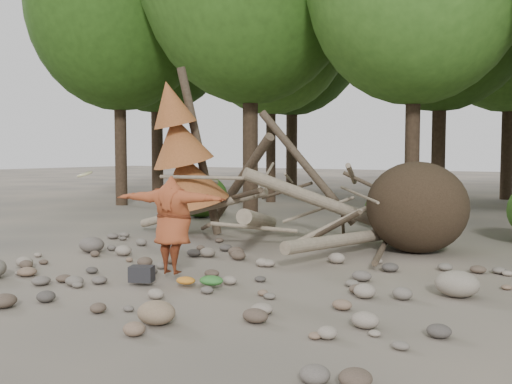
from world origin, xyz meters
The scene contains 12 objects.
ground centered at (0.00, 0.00, 0.00)m, with size 120.00×120.00×0.00m, color #514C44.
deadfall_pile centered at (2.02, 4.24, 0.95)m, with size 8.55×5.24×3.30m.
dead_conifer centered at (-3.12, 3.37, 2.11)m, with size 2.06×2.16×4.35m.
bush_left centered at (-5.50, 7.20, 0.72)m, with size 1.80×1.80×1.44m, color #2A5316.
bush_mid centered at (0.80, 7.80, 0.56)m, with size 1.40×1.40×1.12m, color #37691E.
frisbee_thrower centered at (-0.26, -0.41, 0.93)m, with size 3.01×0.98×1.77m.
backpack centered at (-0.33, -1.10, 0.13)m, with size 0.38×0.26×0.26m, color black.
cloth_green centered at (0.77, -0.67, 0.08)m, with size 0.40×0.34×0.15m, color #306F2C.
cloth_orange centered at (0.38, -0.83, 0.06)m, with size 0.33×0.27×0.12m, color #BF7220.
boulder_front_right centered at (1.33, -2.58, 0.15)m, with size 0.50×0.45×0.30m, color #866D53.
boulder_mid_right centered at (4.23, 0.86, 0.20)m, with size 0.66×0.59×0.40m, color gray.
boulder_mid_left centered at (-3.39, 0.58, 0.17)m, with size 0.57×0.51×0.34m, color #5E564F.
Camera 1 is at (6.16, -7.91, 2.18)m, focal length 40.00 mm.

